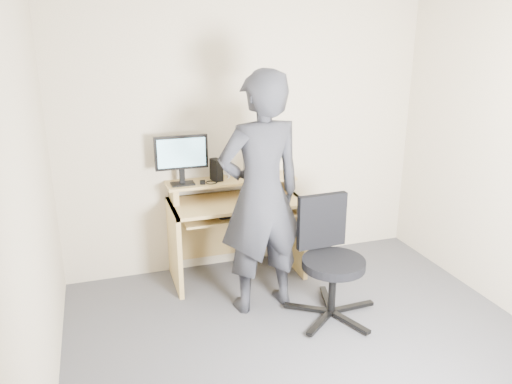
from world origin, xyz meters
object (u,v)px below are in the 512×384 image
monitor (181,156)px  office_chair (329,254)px  person (261,195)px  desk (234,218)px

monitor → office_chair: 1.53m
monitor → person: bearing=-54.9°
monitor → person: person is taller
desk → person: bearing=-86.4°
person → desk: bearing=-93.8°
desk → monitor: size_ratio=2.56×
desk → person: size_ratio=0.61×
office_chair → desk: bearing=116.8°
monitor → office_chair: bearing=-44.9°
desk → person: (0.04, -0.66, 0.44)m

